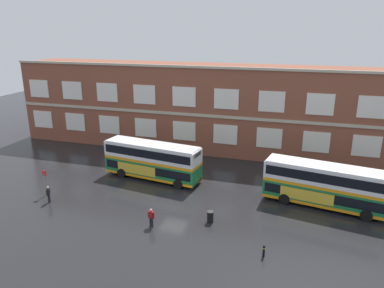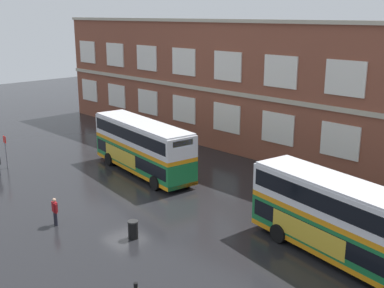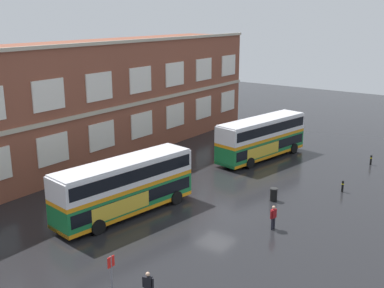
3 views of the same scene
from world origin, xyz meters
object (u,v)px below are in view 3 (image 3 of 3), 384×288
at_px(safety_bollard_west, 371,160).
at_px(safety_bollard_east, 343,186).
at_px(second_passenger, 273,216).
at_px(bus_stand_flag, 111,276).
at_px(double_decker_near, 125,186).
at_px(station_litter_bin, 274,194).
at_px(waiting_passenger, 148,286).
at_px(double_decker_middle, 262,137).

bearing_deg(safety_bollard_west, safety_bollard_east, -178.74).
distance_m(second_passenger, bus_stand_flag, 12.76).
distance_m(second_passenger, safety_bollard_west, 18.28).
distance_m(double_decker_near, station_litter_bin, 11.53).
bearing_deg(waiting_passenger, safety_bollard_west, -5.02).
bearing_deg(waiting_passenger, station_litter_bin, 3.32).
height_order(waiting_passenger, bus_stand_flag, bus_stand_flag).
relative_size(safety_bollard_west, safety_bollard_east, 1.00).
height_order(station_litter_bin, safety_bollard_east, station_litter_bin).
bearing_deg(station_litter_bin, bus_stand_flag, 178.81).
bearing_deg(second_passenger, safety_bollard_west, -4.00).
height_order(double_decker_middle, safety_bollard_west, double_decker_middle).
distance_m(waiting_passenger, safety_bollard_east, 21.01).
xyz_separation_m(double_decker_near, safety_bollard_east, (13.57, -11.24, -1.66)).
height_order(double_decker_near, double_decker_middle, same).
relative_size(waiting_passenger, safety_bollard_west, 1.79).
bearing_deg(safety_bollard_west, bus_stand_flag, 172.83).
height_order(double_decker_middle, waiting_passenger, double_decker_middle).
xyz_separation_m(station_litter_bin, safety_bollard_east, (5.01, -3.70, -0.03)).
relative_size(double_decker_near, station_litter_bin, 10.93).
bearing_deg(double_decker_middle, waiting_passenger, -164.51).
relative_size(double_decker_near, safety_bollard_east, 11.85).
distance_m(double_decker_middle, waiting_passenger, 26.19).
distance_m(station_litter_bin, safety_bollard_east, 6.23).
distance_m(double_decker_middle, bus_stand_flag, 27.07).
height_order(second_passenger, safety_bollard_east, second_passenger).
bearing_deg(double_decker_middle, second_passenger, -149.29).
bearing_deg(second_passenger, double_decker_middle, 30.71).
bearing_deg(station_litter_bin, safety_bollard_west, -14.40).
height_order(waiting_passenger, safety_bollard_west, waiting_passenger).
height_order(double_decker_near, safety_bollard_east, double_decker_near).
bearing_deg(safety_bollard_east, double_decker_near, 140.36).
relative_size(double_decker_middle, waiting_passenger, 6.64).
bearing_deg(double_decker_near, station_litter_bin, -41.40).
height_order(station_litter_bin, safety_bollard_west, station_litter_bin).
distance_m(double_decker_near, waiting_passenger, 11.21).
relative_size(second_passenger, safety_bollard_east, 1.79).
distance_m(safety_bollard_west, safety_bollard_east, 8.64).
height_order(double_decker_middle, station_litter_bin, double_decker_middle).
relative_size(double_decker_middle, station_litter_bin, 10.95).
height_order(second_passenger, bus_stand_flag, bus_stand_flag).
relative_size(bus_stand_flag, safety_bollard_east, 2.84).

